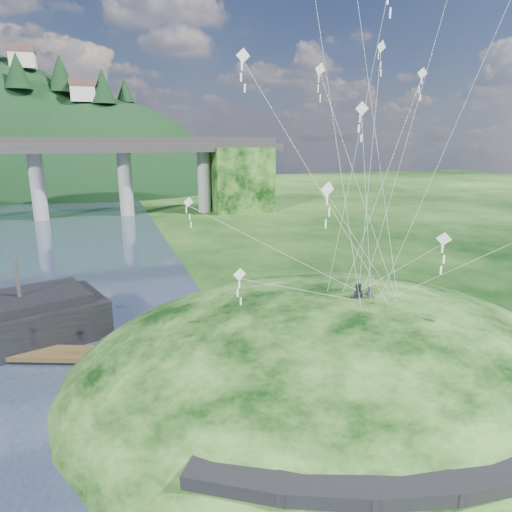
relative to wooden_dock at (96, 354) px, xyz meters
name	(u,v)px	position (x,y,z in m)	size (l,w,h in m)	color
ground	(223,406)	(6.83, -8.19, -0.41)	(320.00, 320.00, 0.00)	black
grass_hill	(331,388)	(14.83, -6.19, -1.91)	(36.00, 32.00, 13.00)	black
footpath	(458,455)	(14.29, -17.94, 1.67)	(22.29, 5.84, 0.83)	black
wooden_dock	(96,354)	(0.00, 0.00, 0.00)	(12.95, 6.51, 0.93)	#3A2C18
kite_flyers	(360,283)	(16.16, -6.81, 5.50)	(1.66, 1.17, 1.97)	#2A2D38
kite_swarm	(371,90)	(16.57, -6.14, 17.04)	(18.17, 15.52, 21.31)	white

